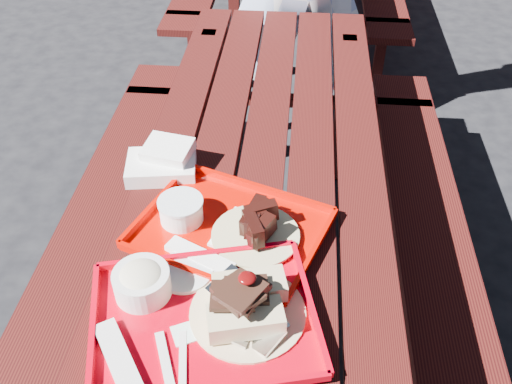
% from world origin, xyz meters
% --- Properties ---
extents(ground, '(60.00, 60.00, 0.00)m').
position_xyz_m(ground, '(0.00, 0.00, 0.00)').
color(ground, black).
rests_on(ground, ground).
extents(picnic_table_near, '(1.41, 2.40, 0.75)m').
position_xyz_m(picnic_table_near, '(-0.00, 0.00, 0.56)').
color(picnic_table_near, '#3C0F0B').
rests_on(picnic_table_near, ground).
extents(near_tray, '(0.58, 0.50, 0.16)m').
position_xyz_m(near_tray, '(-0.09, -0.51, 0.79)').
color(near_tray, '#C50012').
rests_on(near_tray, picnic_table_near).
extents(far_tray, '(0.57, 0.50, 0.08)m').
position_xyz_m(far_tray, '(-0.07, -0.25, 0.77)').
color(far_tray, '#C40900').
rests_on(far_tray, picnic_table_near).
extents(white_cloth, '(0.22, 0.18, 0.08)m').
position_xyz_m(white_cloth, '(-0.29, 0.00, 0.78)').
color(white_cloth, white).
rests_on(white_cloth, picnic_table_near).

